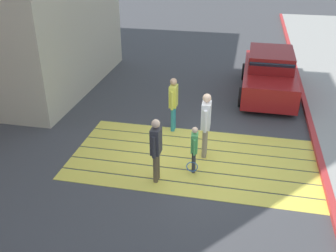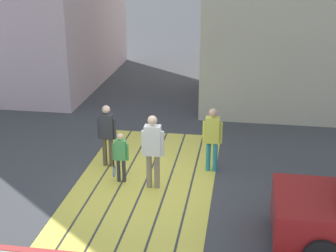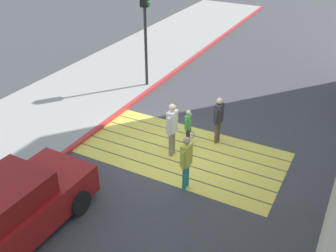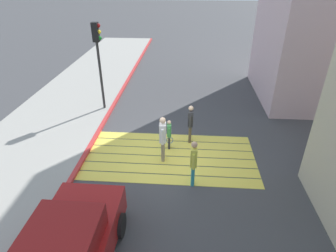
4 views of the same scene
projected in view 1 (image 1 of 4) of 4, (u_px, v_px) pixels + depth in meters
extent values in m
plane|color=#424244|center=(193.00, 159.00, 10.06)|extent=(120.00, 120.00, 0.00)
cube|color=#EAD64C|center=(200.00, 134.00, 11.26)|extent=(6.40, 0.50, 0.01)
cube|color=#EAD64C|center=(198.00, 144.00, 10.78)|extent=(6.40, 0.50, 0.01)
cube|color=#EAD64C|center=(195.00, 154.00, 10.30)|extent=(6.40, 0.50, 0.01)
cube|color=#EAD64C|center=(192.00, 164.00, 9.82)|extent=(6.40, 0.50, 0.01)
cube|color=#EAD64C|center=(188.00, 176.00, 9.34)|extent=(6.40, 0.50, 0.01)
cube|color=#EAD64C|center=(185.00, 190.00, 8.86)|extent=(6.40, 0.50, 0.01)
cube|color=#BC3333|center=(323.00, 171.00, 9.44)|extent=(0.16, 40.00, 0.13)
cube|color=maroon|center=(269.00, 79.00, 13.80)|extent=(1.84, 4.32, 0.80)
cube|color=maroon|center=(271.00, 59.00, 13.62)|extent=(1.55, 2.08, 0.60)
cube|color=#1E2833|center=(271.00, 69.00, 12.85)|extent=(1.48, 0.34, 0.49)
cylinder|color=black|center=(242.00, 97.00, 12.93)|extent=(0.23, 0.66, 0.66)
cylinder|color=black|center=(296.00, 102.00, 12.60)|extent=(0.23, 0.66, 0.66)
cylinder|color=black|center=(245.00, 72.00, 15.25)|extent=(0.23, 0.66, 0.66)
cylinder|color=black|center=(290.00, 75.00, 14.91)|extent=(0.23, 0.66, 0.66)
cylinder|color=gray|center=(204.00, 144.00, 9.94)|extent=(0.13, 0.13, 0.84)
cylinder|color=gray|center=(205.00, 140.00, 10.10)|extent=(0.13, 0.13, 0.84)
cube|color=white|center=(206.00, 115.00, 9.67)|extent=(0.24, 0.38, 0.70)
sphere|color=beige|center=(207.00, 98.00, 9.45)|extent=(0.22, 0.22, 0.22)
cylinder|color=white|center=(205.00, 122.00, 9.51)|extent=(0.09, 0.09, 0.60)
cylinder|color=white|center=(207.00, 114.00, 9.89)|extent=(0.09, 0.09, 0.60)
cylinder|color=brown|center=(155.00, 169.00, 8.97)|extent=(0.12, 0.12, 0.77)
cylinder|color=brown|center=(157.00, 165.00, 9.12)|extent=(0.12, 0.12, 0.77)
cube|color=#333338|center=(156.00, 141.00, 8.72)|extent=(0.22, 0.34, 0.64)
sphere|color=beige|center=(156.00, 124.00, 8.52)|extent=(0.20, 0.20, 0.20)
cylinder|color=#333338|center=(154.00, 147.00, 8.58)|extent=(0.08, 0.08, 0.55)
cylinder|color=#333338|center=(158.00, 139.00, 8.92)|extent=(0.08, 0.08, 0.55)
cylinder|color=teal|center=(173.00, 120.00, 11.28)|extent=(0.12, 0.12, 0.78)
cylinder|color=teal|center=(174.00, 117.00, 11.42)|extent=(0.12, 0.12, 0.78)
cube|color=#D8D84C|center=(173.00, 96.00, 11.02)|extent=(0.22, 0.35, 0.65)
sphere|color=tan|center=(174.00, 82.00, 10.82)|extent=(0.20, 0.20, 0.20)
cylinder|color=#D8D84C|center=(172.00, 101.00, 10.88)|extent=(0.08, 0.08, 0.55)
cylinder|color=#D8D84C|center=(175.00, 96.00, 11.22)|extent=(0.08, 0.08, 0.55)
cylinder|color=#333338|center=(194.00, 163.00, 9.36)|extent=(0.09, 0.09, 0.59)
cylinder|color=#333338|center=(194.00, 160.00, 9.47)|extent=(0.09, 0.09, 0.59)
cube|color=#4CA559|center=(194.00, 143.00, 9.17)|extent=(0.18, 0.27, 0.49)
sphere|color=beige|center=(195.00, 130.00, 9.01)|extent=(0.15, 0.15, 0.15)
cylinder|color=#4CA559|center=(194.00, 148.00, 9.05)|extent=(0.06, 0.06, 0.42)
cylinder|color=#4CA559|center=(195.00, 141.00, 9.33)|extent=(0.06, 0.06, 0.42)
cylinder|color=black|center=(192.00, 158.00, 9.17)|extent=(0.03, 0.03, 0.28)
torus|color=blue|center=(192.00, 167.00, 9.28)|extent=(0.29, 0.05, 0.28)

